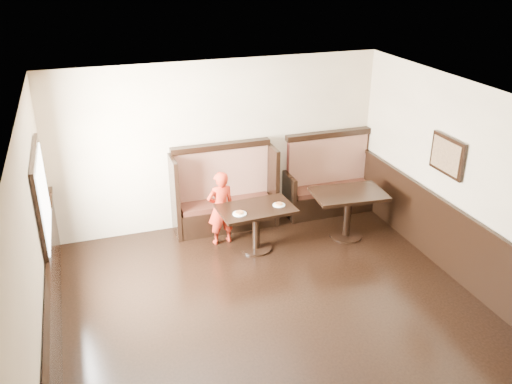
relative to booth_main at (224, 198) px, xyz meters
name	(u,v)px	position (x,y,z in m)	size (l,w,h in m)	color
ground	(299,347)	(0.00, -3.30, -0.53)	(7.00, 7.00, 0.00)	black
room_shell	(268,292)	(-0.30, -3.01, 0.14)	(7.00, 7.00, 7.00)	beige
booth_main	(224,198)	(0.00, 0.00, 0.00)	(1.75, 0.72, 1.45)	black
booth_neighbor	(329,185)	(1.95, 0.00, -0.05)	(1.65, 0.72, 1.45)	black
table_main	(256,217)	(0.26, -0.93, 0.03)	(1.19, 0.78, 0.73)	black
table_neighbor	(348,204)	(1.80, -1.01, 0.07)	(1.21, 0.85, 0.80)	black
child	(221,208)	(-0.21, -0.55, 0.09)	(0.45, 0.30, 1.23)	#B32613
pizza_plate_left	(240,213)	(-0.05, -1.06, 0.22)	(0.21, 0.21, 0.04)	white
pizza_plate_right	(279,204)	(0.62, -0.97, 0.22)	(0.19, 0.19, 0.04)	white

